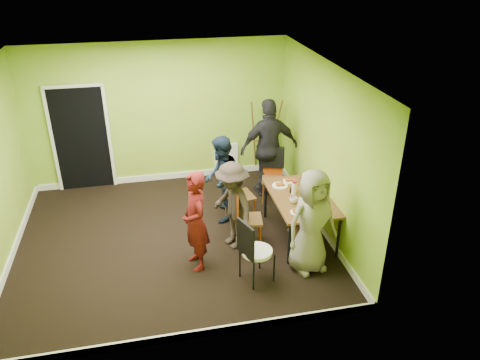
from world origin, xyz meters
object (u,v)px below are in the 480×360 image
(chair_left_far, at_px, (235,192))
(chair_back_end, at_px, (273,163))
(thermos, at_px, (294,188))
(blue_bottle, at_px, (319,198))
(orange_bottle, at_px, (293,189))
(person_standing, at_px, (195,221))
(dining_table, at_px, (301,199))
(chair_bentwood, at_px, (253,249))
(easel, at_px, (265,139))
(person_left_far, at_px, (221,179))
(person_back_end, at_px, (269,148))
(chair_front_end, at_px, (306,231))
(chair_left_near, at_px, (244,214))
(person_front_end, at_px, (312,222))
(person_left_near, at_px, (232,206))

(chair_left_far, xyz_separation_m, chair_back_end, (0.88, 0.77, 0.11))
(chair_left_far, xyz_separation_m, thermos, (0.85, -0.54, 0.26))
(blue_bottle, relative_size, orange_bottle, 2.70)
(blue_bottle, relative_size, person_standing, 0.14)
(dining_table, distance_m, chair_bentwood, 1.41)
(dining_table, distance_m, blue_bottle, 0.38)
(easel, distance_m, person_left_far, 1.93)
(dining_table, relative_size, person_back_end, 0.79)
(chair_front_end, distance_m, easel, 2.98)
(chair_back_end, bearing_deg, person_standing, 63.74)
(chair_left_far, bearing_deg, chair_left_near, -11.56)
(chair_back_end, height_order, chair_bentwood, chair_bentwood)
(chair_back_end, bearing_deg, person_left_far, 44.38)
(chair_left_near, distance_m, chair_front_end, 1.01)
(dining_table, relative_size, person_standing, 0.97)
(chair_left_far, distance_m, chair_front_end, 1.50)
(chair_back_end, xyz_separation_m, chair_bentwood, (-0.95, -2.38, -0.14))
(dining_table, distance_m, chair_left_far, 1.14)
(person_back_end, bearing_deg, dining_table, 89.16)
(dining_table, relative_size, easel, 0.92)
(dining_table, distance_m, easel, 2.36)
(person_standing, bearing_deg, orange_bottle, 99.45)
(chair_left_far, xyz_separation_m, chair_bentwood, (-0.08, -1.61, -0.04))
(orange_bottle, relative_size, person_back_end, 0.04)
(easel, relative_size, person_front_end, 1.02)
(dining_table, bearing_deg, orange_bottle, 108.68)
(chair_bentwood, xyz_separation_m, thermos, (0.93, 1.06, 0.29))
(chair_back_end, bearing_deg, chair_front_end, 104.99)
(chair_front_end, height_order, easel, easel)
(chair_left_near, xyz_separation_m, chair_front_end, (0.83, -0.57, -0.06))
(blue_bottle, xyz_separation_m, person_front_end, (-0.31, -0.55, -0.05))
(chair_front_end, relative_size, chair_bentwood, 0.86)
(chair_front_end, relative_size, orange_bottle, 10.76)
(easel, bearing_deg, person_front_end, -92.64)
(easel, bearing_deg, person_back_end, -99.25)
(thermos, xyz_separation_m, person_standing, (-1.66, -0.54, -0.08))
(blue_bottle, distance_m, person_left_near, 1.34)
(chair_front_end, xyz_separation_m, person_standing, (-1.65, 0.16, 0.29))
(person_left_near, height_order, person_front_end, person_front_end)
(dining_table, xyz_separation_m, orange_bottle, (-0.07, 0.19, 0.10))
(blue_bottle, bearing_deg, person_left_near, 168.30)
(dining_table, height_order, person_front_end, person_front_end)
(chair_left_near, relative_size, person_back_end, 0.52)
(chair_bentwood, bearing_deg, chair_front_end, 91.17)
(thermos, relative_size, person_front_end, 0.13)
(blue_bottle, bearing_deg, chair_left_near, 166.87)
(thermos, xyz_separation_m, person_front_end, (-0.04, -0.94, -0.05))
(chair_front_end, distance_m, blue_bottle, 0.56)
(chair_front_end, height_order, person_back_end, person_back_end)
(chair_left_far, distance_m, chair_back_end, 1.17)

